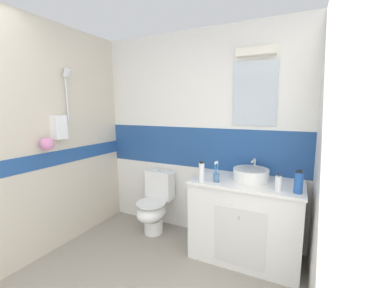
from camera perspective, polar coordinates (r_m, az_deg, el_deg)
wall_back_tiled at (r=2.90m, az=1.83°, el=2.30°), size 3.20×0.20×2.50m
wall_left_shower_alcove at (r=2.87m, az=-35.42°, el=0.43°), size 0.25×3.48×2.50m
wall_right_plain at (r=1.46m, az=32.87°, el=-5.93°), size 0.10×3.48×2.50m
vanity_cabinet at (r=2.64m, az=13.01°, el=-17.57°), size 1.11×0.59×0.85m
sink_basin at (r=2.49m, az=14.28°, el=-7.15°), size 0.37×0.41×0.19m
toilet at (r=3.11m, az=-9.18°, el=-14.42°), size 0.37×0.50×0.79m
toothbrush_cup at (r=2.37m, az=6.00°, el=-7.96°), size 0.06×0.06×0.22m
soap_dispenser at (r=2.25m, az=20.45°, el=-9.05°), size 0.06×0.06×0.17m
mouthwash_bottle at (r=2.25m, az=24.74°, el=-8.54°), size 0.07×0.07×0.21m
shampoo_bottle_tall at (r=2.37m, az=2.37°, el=-6.81°), size 0.06×0.06×0.20m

